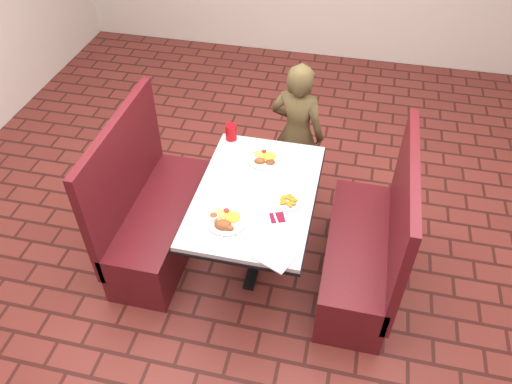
{
  "coord_description": "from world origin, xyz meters",
  "views": [
    {
      "loc": [
        0.55,
        -2.43,
        3.07
      ],
      "look_at": [
        0.0,
        0.0,
        0.75
      ],
      "focal_mm": 35.0,
      "sensor_mm": 36.0,
      "label": 1
    }
  ],
  "objects_px": {
    "dining_table": "(256,202)",
    "plantain_plate": "(288,201)",
    "booth_bench_left": "(154,216)",
    "booth_bench_right": "(365,252)",
    "diner_person": "(297,134)",
    "near_dinner_plate": "(226,219)",
    "far_dinner_plate": "(265,157)",
    "red_tumbler": "(231,132)"
  },
  "relations": [
    {
      "from": "dining_table",
      "to": "booth_bench_right",
      "type": "height_order",
      "value": "booth_bench_right"
    },
    {
      "from": "booth_bench_right",
      "to": "plantain_plate",
      "type": "height_order",
      "value": "booth_bench_right"
    },
    {
      "from": "dining_table",
      "to": "diner_person",
      "type": "relative_size",
      "value": 0.95
    },
    {
      "from": "diner_person",
      "to": "near_dinner_plate",
      "type": "relative_size",
      "value": 4.89
    },
    {
      "from": "booth_bench_left",
      "to": "booth_bench_right",
      "type": "xyz_separation_m",
      "value": [
        1.6,
        0.0,
        0.0
      ]
    },
    {
      "from": "near_dinner_plate",
      "to": "plantain_plate",
      "type": "bearing_deg",
      "value": 37.39
    },
    {
      "from": "dining_table",
      "to": "diner_person",
      "type": "distance_m",
      "value": 0.89
    },
    {
      "from": "booth_bench_right",
      "to": "far_dinner_plate",
      "type": "xyz_separation_m",
      "value": [
        -0.81,
        0.35,
        0.44
      ]
    },
    {
      "from": "dining_table",
      "to": "plantain_plate",
      "type": "height_order",
      "value": "plantain_plate"
    },
    {
      "from": "dining_table",
      "to": "far_dinner_plate",
      "type": "distance_m",
      "value": 0.37
    },
    {
      "from": "booth_bench_right",
      "to": "diner_person",
      "type": "distance_m",
      "value": 1.13
    },
    {
      "from": "booth_bench_left",
      "to": "booth_bench_right",
      "type": "distance_m",
      "value": 1.6
    },
    {
      "from": "dining_table",
      "to": "plantain_plate",
      "type": "distance_m",
      "value": 0.26
    },
    {
      "from": "diner_person",
      "to": "plantain_plate",
      "type": "bearing_deg",
      "value": 109.03
    },
    {
      "from": "booth_bench_left",
      "to": "near_dinner_plate",
      "type": "relative_size",
      "value": 4.62
    },
    {
      "from": "far_dinner_plate",
      "to": "red_tumbler",
      "type": "distance_m",
      "value": 0.36
    },
    {
      "from": "near_dinner_plate",
      "to": "red_tumbler",
      "type": "distance_m",
      "value": 0.89
    },
    {
      "from": "booth_bench_right",
      "to": "far_dinner_plate",
      "type": "bearing_deg",
      "value": 156.49
    },
    {
      "from": "booth_bench_left",
      "to": "booth_bench_right",
      "type": "height_order",
      "value": "same"
    },
    {
      "from": "booth_bench_left",
      "to": "red_tumbler",
      "type": "xyz_separation_m",
      "value": [
        0.48,
        0.55,
        0.48
      ]
    },
    {
      "from": "near_dinner_plate",
      "to": "diner_person",
      "type": "bearing_deg",
      "value": 77.24
    },
    {
      "from": "plantain_plate",
      "to": "far_dinner_plate",
      "type": "bearing_deg",
      "value": 121.12
    },
    {
      "from": "dining_table",
      "to": "plantain_plate",
      "type": "xyz_separation_m",
      "value": [
        0.23,
        -0.05,
        0.11
      ]
    },
    {
      "from": "far_dinner_plate",
      "to": "booth_bench_left",
      "type": "bearing_deg",
      "value": -155.71
    },
    {
      "from": "dining_table",
      "to": "red_tumbler",
      "type": "height_order",
      "value": "red_tumbler"
    },
    {
      "from": "plantain_plate",
      "to": "booth_bench_left",
      "type": "bearing_deg",
      "value": 177.27
    },
    {
      "from": "booth_bench_left",
      "to": "diner_person",
      "type": "relative_size",
      "value": 0.95
    },
    {
      "from": "diner_person",
      "to": "near_dinner_plate",
      "type": "xyz_separation_m",
      "value": [
        -0.27,
        -1.2,
        0.14
      ]
    },
    {
      "from": "near_dinner_plate",
      "to": "booth_bench_right",
      "type": "bearing_deg",
      "value": 19.09
    },
    {
      "from": "booth_bench_right",
      "to": "far_dinner_plate",
      "type": "height_order",
      "value": "booth_bench_right"
    },
    {
      "from": "dining_table",
      "to": "red_tumbler",
      "type": "xyz_separation_m",
      "value": [
        -0.32,
        0.55,
        0.16
      ]
    },
    {
      "from": "booth_bench_right",
      "to": "dining_table",
      "type": "bearing_deg",
      "value": 180.0
    },
    {
      "from": "diner_person",
      "to": "red_tumbler",
      "type": "bearing_deg",
      "value": 49.21
    },
    {
      "from": "diner_person",
      "to": "near_dinner_plate",
      "type": "bearing_deg",
      "value": 91.12
    },
    {
      "from": "diner_person",
      "to": "booth_bench_left",
      "type": "bearing_deg",
      "value": 56.76
    },
    {
      "from": "plantain_plate",
      "to": "red_tumbler",
      "type": "xyz_separation_m",
      "value": [
        -0.55,
        0.6,
        0.05
      ]
    },
    {
      "from": "near_dinner_plate",
      "to": "plantain_plate",
      "type": "distance_m",
      "value": 0.45
    },
    {
      "from": "plantain_plate",
      "to": "dining_table",
      "type": "bearing_deg",
      "value": 167.89
    },
    {
      "from": "red_tumbler",
      "to": "booth_bench_right",
      "type": "bearing_deg",
      "value": -26.07
    },
    {
      "from": "near_dinner_plate",
      "to": "red_tumbler",
      "type": "bearing_deg",
      "value": 102.6
    },
    {
      "from": "near_dinner_plate",
      "to": "far_dinner_plate",
      "type": "relative_size",
      "value": 1.06
    },
    {
      "from": "booth_bench_right",
      "to": "far_dinner_plate",
      "type": "distance_m",
      "value": 0.99
    }
  ]
}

